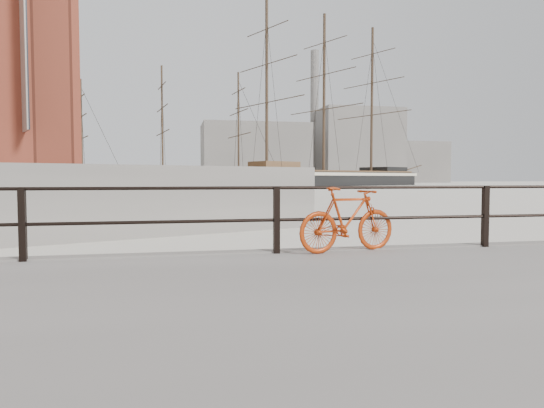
{
  "coord_description": "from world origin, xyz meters",
  "views": [
    {
      "loc": [
        -5.02,
        -7.18,
        1.47
      ],
      "look_at": [
        -3.23,
        1.5,
        1.0
      ],
      "focal_mm": 32.0,
      "sensor_mm": 36.0,
      "label": 1
    }
  ],
  "objects": [
    {
      "name": "schooner_mid",
      "position": [
        0.33,
        81.64,
        0.0
      ],
      "size": [
        32.76,
        18.52,
        22.04
      ],
      "primitive_type": null,
      "rotation": [
        0.0,
        0.0,
        0.18
      ],
      "color": "silver",
      "rests_on": "ground"
    },
    {
      "name": "schooner_left",
      "position": [
        -23.94,
        72.4,
        0.0
      ],
      "size": [
        25.66,
        17.72,
        17.92
      ],
      "primitive_type": null,
      "rotation": [
        0.0,
        0.0,
        0.33
      ],
      "color": "white",
      "rests_on": "ground"
    },
    {
      "name": "industrial_mid",
      "position": [
        55.0,
        145.0,
        12.0
      ],
      "size": [
        26.0,
        20.0,
        24.0
      ],
      "primitive_type": "cube",
      "color": "gray",
      "rests_on": "ground"
    },
    {
      "name": "industrial_east",
      "position": [
        78.0,
        150.0,
        7.0
      ],
      "size": [
        20.0,
        16.0,
        14.0
      ],
      "primitive_type": "cube",
      "color": "gray",
      "rests_on": "ground"
    },
    {
      "name": "guardrail",
      "position": [
        0.0,
        -0.15,
        0.85
      ],
      "size": [
        28.0,
        0.1,
        1.0
      ],
      "primitive_type": null,
      "color": "black",
      "rests_on": "promenade"
    },
    {
      "name": "ground",
      "position": [
        0.0,
        0.0,
        0.0
      ],
      "size": [
        400.0,
        400.0,
        0.0
      ],
      "primitive_type": "plane",
      "color": "white",
      "rests_on": "ground"
    },
    {
      "name": "barque_black",
      "position": [
        24.63,
        85.38,
        0.0
      ],
      "size": [
        65.14,
        45.75,
        35.19
      ],
      "primitive_type": null,
      "rotation": [
        0.0,
        0.0,
        0.45
      ],
      "color": "black",
      "rests_on": "ground"
    },
    {
      "name": "industrial_west",
      "position": [
        20.0,
        140.0,
        9.0
      ],
      "size": [
        32.0,
        18.0,
        18.0
      ],
      "primitive_type": "cube",
      "color": "gray",
      "rests_on": "ground"
    },
    {
      "name": "bicycle",
      "position": [
        -2.42,
        -0.25,
        0.85
      ],
      "size": [
        1.66,
        0.59,
        0.99
      ],
      "primitive_type": "imported",
      "rotation": [
        0.0,
        0.0,
        0.21
      ],
      "color": "#AC320B",
      "rests_on": "promenade"
    },
    {
      "name": "smokestack",
      "position": [
        42.0,
        150.0,
        22.0
      ],
      "size": [
        2.8,
        2.8,
        44.0
      ],
      "primitive_type": "cylinder",
      "color": "gray",
      "rests_on": "ground"
    }
  ]
}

